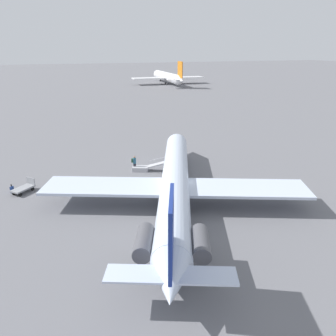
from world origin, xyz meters
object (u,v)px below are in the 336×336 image
object	(u,v)px
airplane_far_center	(168,77)
boarding_stairs	(144,168)
airplane_main	(175,184)
suitcase	(12,189)
luggage_cart	(24,188)
passenger	(134,162)

from	to	relation	value
airplane_far_center	boarding_stairs	bearing A→B (deg)	161.85
airplane_main	suitcase	xyz separation A→B (m)	(8.02, 14.25, -1.65)
boarding_stairs	suitcase	size ratio (longest dim) A/B	4.65
luggage_cart	suitcase	bearing A→B (deg)	121.29
luggage_cart	airplane_main	bearing A→B (deg)	-73.52
luggage_cart	passenger	bearing A→B (deg)	-32.94
airplane_far_center	passenger	bearing A→B (deg)	161.21
passenger	suitcase	xyz separation A→B (m)	(-1.84, 13.09, -0.67)
passenger	luggage_cart	xyz separation A→B (m)	(-2.15, 11.97, -0.54)
airplane_main	boarding_stairs	world-z (taller)	airplane_main
suitcase	airplane_far_center	bearing A→B (deg)	-29.08
boarding_stairs	suitcase	world-z (taller)	boarding_stairs
airplane_far_center	suitcase	distance (m)	106.86
passenger	luggage_cart	size ratio (longest dim) A/B	0.74
boarding_stairs	luggage_cart	size ratio (longest dim) A/B	1.74
airplane_main	airplane_far_center	bearing A→B (deg)	2.53
airplane_main	suitcase	distance (m)	16.43
airplane_far_center	passenger	size ratio (longest dim) A/B	22.13
airplane_far_center	luggage_cart	distance (m)	106.59
airplane_far_center	suitcase	bearing A→B (deg)	155.12
airplane_main	passenger	distance (m)	9.97
airplane_main	luggage_cart	distance (m)	15.30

